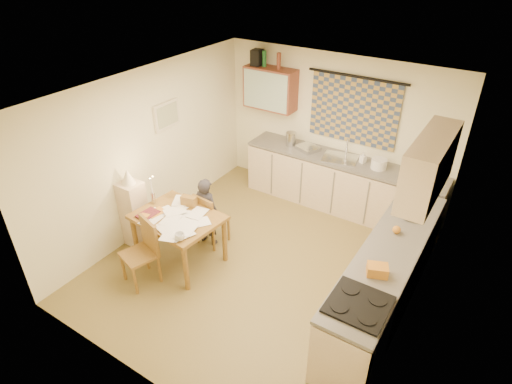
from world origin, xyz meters
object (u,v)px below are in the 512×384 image
Objects in this scene: stove at (353,336)px; chair_far at (212,227)px; dining_table at (180,238)px; counter_right at (385,279)px; counter_back at (340,184)px; person at (207,212)px; shelf_stand at (134,214)px.

stove is 2.77m from chair_far.
stove is 0.77× the size of dining_table.
chair_far is at bearing 82.41° from dining_table.
counter_back is at bearing 126.74° from counter_right.
counter_back is 3.20m from stove.
shelf_stand is at bearing 30.71° from person.
person is (-1.27, -1.97, 0.10)m from counter_back.
person reaches higher than stove.
dining_table is 1.43× the size of chair_far.
counter_back is 2.31m from counter_right.
counter_right is 2.66m from person.
shelf_stand is at bearing -168.60° from counter_right.
person is 1.07m from shelf_stand.
person is at bearing -122.82° from counter_back.
counter_right is at bearing 11.40° from shelf_stand.
stove reaches higher than counter_right.
chair_far is at bearing 160.01° from stove.
dining_table is at bearing 79.31° from person.
shelf_stand reaches higher than dining_table.
dining_table is at bearing -118.19° from counter_back.
chair_far is at bearing -154.32° from person.
shelf_stand is at bearing 38.93° from chair_far.
dining_table is 0.59m from chair_far.
dining_table is at bearing 82.51° from chair_far.
counter_right is at bearing 19.02° from dining_table.
person reaches higher than shelf_stand.
counter_right is 2.80m from dining_table.
counter_back and counter_right have the same top height.
dining_table is at bearing 3.87° from shelf_stand.
counter_back is at bearing 49.89° from shelf_stand.
shelf_stand is at bearing 174.84° from stove.
counter_right is 2.41× the size of dining_table.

